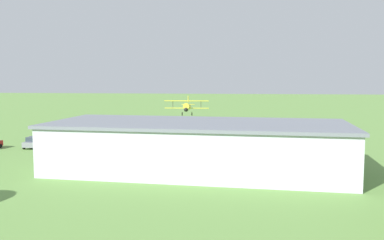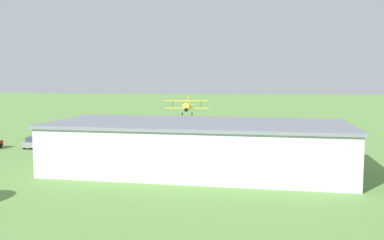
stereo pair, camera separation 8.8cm
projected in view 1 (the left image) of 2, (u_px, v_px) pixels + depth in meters
ground_plane at (193, 130)px, 83.01m from camera, size 400.00×400.00×0.00m
hangar at (198, 146)px, 46.39m from camera, size 34.11×15.77×5.58m
biplane at (187, 106)px, 79.69m from camera, size 8.60×7.27×3.75m
car_white at (74, 144)px, 60.70m from camera, size 2.29×4.60×1.63m
car_grey at (34, 142)px, 61.97m from camera, size 2.15×3.96×1.72m
person_walking_on_apron at (302, 147)px, 57.71m from camera, size 0.42×0.42×1.61m
person_watching_takeoff at (152, 141)px, 63.76m from camera, size 0.53×0.53×1.66m
person_near_hangar_door at (322, 150)px, 55.78m from camera, size 0.54×0.54×1.60m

